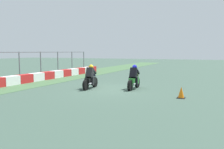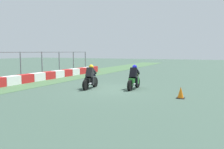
# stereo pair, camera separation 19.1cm
# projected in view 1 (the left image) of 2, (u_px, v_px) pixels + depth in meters

# --- Properties ---
(ground_plane) EXTENTS (120.00, 120.00, 0.00)m
(ground_plane) POSITION_uv_depth(u_px,v_px,m) (112.00, 89.00, 14.78)
(ground_plane) COLOR #3C5347
(grass_verge) EXTENTS (72.00, 4.34, 0.02)m
(grass_verge) POSITION_uv_depth(u_px,v_px,m) (26.00, 83.00, 17.52)
(grass_verge) COLOR #446841
(grass_verge) RESTS_ON ground_plane
(track_barrier) EXTENTS (21.97, 0.60, 0.64)m
(track_barrier) POSITION_uv_depth(u_px,v_px,m) (24.00, 79.00, 17.56)
(track_barrier) COLOR red
(track_barrier) RESTS_ON ground_plane
(perimeter_fence) EXTENTS (23.20, 0.10, 2.31)m
(perimeter_fence) POSITION_uv_depth(u_px,v_px,m) (7.00, 63.00, 18.12)
(perimeter_fence) COLOR slate
(perimeter_fence) RESTS_ON ground_plane
(rider_lane_a) EXTENTS (2.04, 0.54, 1.51)m
(rider_lane_a) POSITION_uv_depth(u_px,v_px,m) (134.00, 79.00, 14.74)
(rider_lane_a) COLOR black
(rider_lane_a) RESTS_ON ground_plane
(rider_lane_b) EXTENTS (2.04, 0.55, 1.51)m
(rider_lane_b) POSITION_uv_depth(u_px,v_px,m) (90.00, 79.00, 14.93)
(rider_lane_b) COLOR black
(rider_lane_b) RESTS_ON ground_plane
(traffic_cone) EXTENTS (0.40, 0.40, 0.59)m
(traffic_cone) POSITION_uv_depth(u_px,v_px,m) (181.00, 93.00, 11.89)
(traffic_cone) COLOR black
(traffic_cone) RESTS_ON ground_plane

